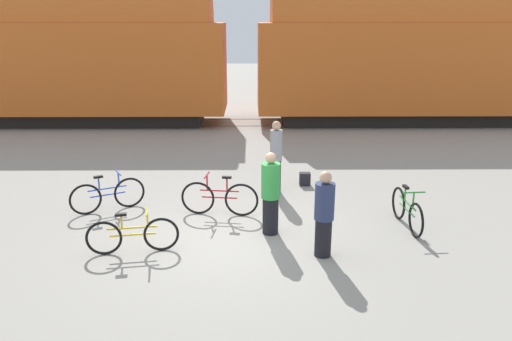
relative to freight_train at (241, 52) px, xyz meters
name	(u,v)px	position (x,y,z in m)	size (l,w,h in m)	color
ground_plane	(232,237)	(0.00, -11.46, -2.89)	(80.00, 80.00, 0.00)	gray
freight_train	(241,52)	(0.00, 0.00, 0.00)	(26.95, 3.17, 5.53)	black
rail_near	(242,126)	(0.00, -0.72, -2.88)	(38.95, 0.07, 0.01)	#4C4238
rail_far	(242,119)	(0.00, 0.72, -2.88)	(38.95, 0.07, 0.01)	#4C4238
bicycle_maroon	(220,198)	(-0.32, -10.29, -2.49)	(1.73, 0.46, 0.94)	black
bicycle_blue	(108,195)	(-2.86, -10.01, -2.51)	(1.52, 0.83, 0.88)	black
bicycle_yellow	(133,235)	(-1.82, -12.15, -2.54)	(1.69, 0.46, 0.82)	black
bicycle_green	(407,210)	(3.63, -11.00, -2.52)	(0.46, 1.68, 0.88)	black
person_in_navy	(324,215)	(1.70, -12.29, -2.08)	(0.36, 0.36, 1.62)	black
person_in_grey	(276,157)	(1.00, -8.80, -1.96)	(0.30, 0.30, 1.82)	black
person_in_green	(271,194)	(0.77, -11.28, -2.05)	(0.38, 0.38, 1.70)	black
backpack	(305,179)	(1.79, -8.24, -2.72)	(0.28, 0.20, 0.34)	black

